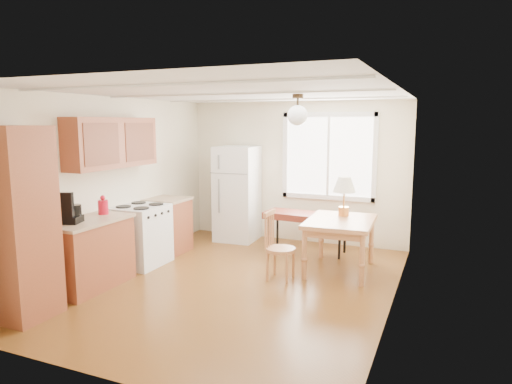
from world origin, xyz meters
The scene contains 11 objects.
room_shell centered at (0.00, 0.00, 1.25)m, with size 4.60×5.60×2.62m.
kitchen_run centered at (-1.72, -0.63, 0.84)m, with size 0.65×3.40×2.20m.
window_unit centered at (0.60, 2.47, 1.55)m, with size 1.64×0.05×1.51m.
pendant_light centered at (0.70, 0.40, 2.24)m, with size 0.26×0.26×0.40m.
refrigerator centered at (-0.98, 2.12, 0.85)m, with size 0.74×0.75×1.71m.
bench centered at (0.43, 1.83, 0.58)m, with size 1.44×0.62×0.65m.
dining_table centered at (1.15, 1.07, 0.66)m, with size 0.97×1.26×0.76m.
chair centered at (0.40, 0.40, 0.53)m, with size 0.41×0.41×0.93m.
table_lamp centered at (1.13, 1.35, 1.18)m, with size 0.33×0.33×0.58m.
coffee_maker centered at (-1.72, -1.10, 1.04)m, with size 0.27×0.31×0.40m.
kettle centered at (-1.75, -0.50, 1.01)m, with size 0.14×0.14×0.26m.
Camera 1 is at (2.53, -5.27, 2.13)m, focal length 32.00 mm.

